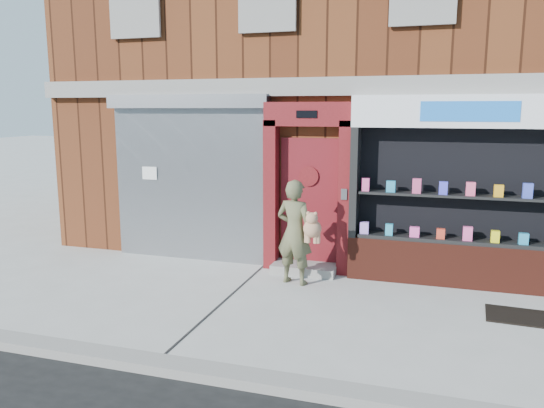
% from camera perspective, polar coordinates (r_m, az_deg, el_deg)
% --- Properties ---
extents(ground, '(80.00, 80.00, 0.00)m').
position_cam_1_polar(ground, '(7.53, 6.05, -11.58)').
color(ground, '#9E9E99').
rests_on(ground, ground).
extents(curb, '(60.00, 0.30, 0.12)m').
position_cam_1_polar(curb, '(5.60, 1.51, -18.89)').
color(curb, gray).
rests_on(curb, ground).
extents(building, '(12.00, 8.16, 8.00)m').
position_cam_1_polar(building, '(12.99, 11.76, 15.35)').
color(building, '#4F2412').
rests_on(building, ground).
extents(shutter_bay, '(3.10, 0.30, 3.04)m').
position_cam_1_polar(shutter_bay, '(9.86, -8.88, 3.86)').
color(shutter_bay, gray).
rests_on(shutter_bay, ground).
extents(red_door_bay, '(1.52, 0.58, 2.90)m').
position_cam_1_polar(red_door_bay, '(9.07, 3.87, 1.75)').
color(red_door_bay, '#500D11').
rests_on(red_door_bay, ground).
extents(pharmacy_bay, '(3.50, 0.41, 3.00)m').
position_cam_1_polar(pharmacy_bay, '(8.81, 19.80, 0.36)').
color(pharmacy_bay, '#531D13').
rests_on(pharmacy_bay, ground).
extents(woman, '(0.80, 0.53, 1.69)m').
position_cam_1_polar(woman, '(8.46, 2.59, -3.00)').
color(woman, brown).
rests_on(woman, ground).
extents(doormat, '(0.96, 0.70, 0.02)m').
position_cam_1_polar(doormat, '(8.08, 25.31, -10.90)').
color(doormat, black).
rests_on(doormat, ground).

